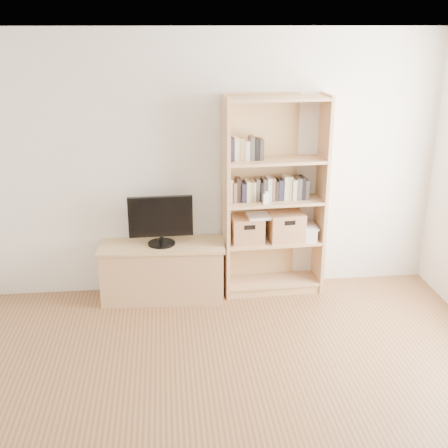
{
  "coord_description": "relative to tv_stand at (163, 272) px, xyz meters",
  "views": [
    {
      "loc": [
        -0.49,
        -2.88,
        2.64
      ],
      "look_at": [
        0.02,
        1.9,
        0.9
      ],
      "focal_mm": 45.0,
      "sensor_mm": 36.0,
      "label": 1
    }
  ],
  "objects": [
    {
      "name": "back_wall",
      "position": [
        0.55,
        0.22,
        1.03
      ],
      "size": [
        4.5,
        0.02,
        2.6
      ],
      "primitive_type": "cube",
      "color": "silver",
      "rests_on": "floor"
    },
    {
      "name": "ceiling",
      "position": [
        0.55,
        -2.28,
        2.33
      ],
      "size": [
        4.5,
        5.0,
        0.01
      ],
      "primitive_type": "cube",
      "color": "white",
      "rests_on": "back_wall"
    },
    {
      "name": "tv_stand",
      "position": [
        0.0,
        0.0,
        0.0
      ],
      "size": [
        1.22,
        0.52,
        0.55
      ],
      "primitive_type": "cube",
      "rotation": [
        0.0,
        0.0,
        -0.06
      ],
      "color": "tan",
      "rests_on": "floor"
    },
    {
      "name": "bookshelf",
      "position": [
        1.12,
        0.05,
        0.73
      ],
      "size": [
        1.02,
        0.4,
        2.0
      ],
      "primitive_type": "cube",
      "rotation": [
        0.0,
        0.0,
        0.05
      ],
      "color": "tan",
      "rests_on": "floor"
    },
    {
      "name": "television",
      "position": [
        0.0,
        0.0,
        0.54
      ],
      "size": [
        0.62,
        0.06,
        0.49
      ],
      "primitive_type": "cube",
      "rotation": [
        0.0,
        0.0,
        0.02
      ],
      "color": "black",
      "rests_on": "tv_stand"
    },
    {
      "name": "books_row_mid",
      "position": [
        1.12,
        0.07,
        0.82
      ],
      "size": [
        0.85,
        0.24,
        0.22
      ],
      "primitive_type": "cube",
      "rotation": [
        0.0,
        0.0,
        0.09
      ],
      "color": "#B8B0A6",
      "rests_on": "bookshelf"
    },
    {
      "name": "books_row_upper",
      "position": [
        0.9,
        0.06,
        1.22
      ],
      "size": [
        0.39,
        0.14,
        0.21
      ],
      "primitive_type": "cube",
      "rotation": [
        0.0,
        0.0,
        0.0
      ],
      "color": "#B8B0A6",
      "rests_on": "bookshelf"
    },
    {
      "name": "baby_monitor",
      "position": [
        1.02,
        -0.07,
        0.76
      ],
      "size": [
        0.06,
        0.04,
        0.1
      ],
      "primitive_type": "cube",
      "rotation": [
        0.0,
        0.0,
        0.09
      ],
      "color": "white",
      "rests_on": "bookshelf"
    },
    {
      "name": "basket_left",
      "position": [
        0.86,
        0.03,
        0.41
      ],
      "size": [
        0.32,
        0.27,
        0.26
      ],
      "primitive_type": "cube",
      "rotation": [
        0.0,
        0.0,
        0.04
      ],
      "color": "#8E6040",
      "rests_on": "bookshelf"
    },
    {
      "name": "basket_right",
      "position": [
        1.24,
        0.05,
        0.42
      ],
      "size": [
        0.37,
        0.32,
        0.29
      ],
      "primitive_type": "cube",
      "rotation": [
        0.0,
        0.0,
        0.1
      ],
      "color": "#8E6040",
      "rests_on": "bookshelf"
    },
    {
      "name": "laptop",
      "position": [
        1.02,
        0.03,
        0.55
      ],
      "size": [
        0.34,
        0.24,
        0.03
      ],
      "primitive_type": "cube",
      "rotation": [
        0.0,
        0.0,
        0.05
      ],
      "color": "white",
      "rests_on": "basket_left"
    },
    {
      "name": "magazine_stack",
      "position": [
        1.47,
        0.06,
        0.34
      ],
      "size": [
        0.22,
        0.29,
        0.12
      ],
      "primitive_type": "cube",
      "rotation": [
        0.0,
        0.0,
        -0.11
      ],
      "color": "beige",
      "rests_on": "bookshelf"
    }
  ]
}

